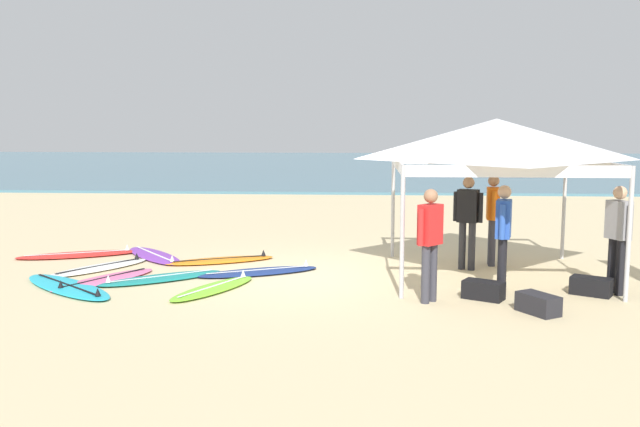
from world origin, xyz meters
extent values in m
plane|color=beige|center=(0.00, 0.00, 0.00)|extent=(80.00, 80.00, 0.00)
cube|color=teal|center=(0.00, 32.07, 0.05)|extent=(80.00, 36.00, 0.10)
cylinder|color=#B7B7BC|center=(1.51, -1.44, 1.02)|extent=(0.07, 0.07, 2.05)
cylinder|color=#B7B7BC|center=(4.87, -1.44, 1.02)|extent=(0.07, 0.07, 2.05)
cylinder|color=#B7B7BC|center=(1.51, 1.92, 1.02)|extent=(0.07, 0.07, 2.05)
cylinder|color=#B7B7BC|center=(4.87, 1.92, 1.02)|extent=(0.07, 0.07, 2.05)
cube|color=white|center=(3.19, -1.44, 1.96)|extent=(3.36, 0.03, 0.18)
cube|color=white|center=(3.19, 1.92, 1.96)|extent=(3.36, 0.03, 0.18)
cube|color=white|center=(1.51, 0.24, 1.96)|extent=(0.03, 3.36, 0.18)
cube|color=white|center=(4.87, 0.24, 1.96)|extent=(0.03, 3.36, 0.18)
pyramid|color=white|center=(3.19, 0.24, 2.40)|extent=(3.48, 3.48, 0.70)
ellipsoid|color=white|center=(-3.93, 0.31, 0.04)|extent=(1.63, 2.01, 0.07)
cube|color=black|center=(-3.93, 0.31, 0.07)|extent=(1.03, 1.47, 0.01)
cone|color=black|center=(-3.45, 1.01, 0.13)|extent=(0.09, 0.09, 0.12)
ellipsoid|color=orange|center=(-1.85, 1.14, 0.04)|extent=(2.18, 1.39, 0.07)
cube|color=black|center=(-1.85, 1.14, 0.07)|extent=(1.67, 0.77, 0.01)
cone|color=black|center=(-1.05, 1.49, 0.13)|extent=(0.09, 0.09, 0.12)
ellipsoid|color=#23B2CC|center=(-3.88, -1.17, 0.04)|extent=(2.34, 2.16, 0.07)
cube|color=black|center=(-3.88, -1.17, 0.07)|extent=(1.64, 1.43, 0.01)
cone|color=black|center=(-3.10, -1.85, 0.13)|extent=(0.09, 0.09, 0.12)
ellipsoid|color=red|center=(-4.85, 1.54, 0.04)|extent=(2.42, 1.50, 0.07)
cube|color=white|center=(-4.85, 1.54, 0.07)|extent=(1.87, 0.81, 0.01)
cone|color=white|center=(-3.96, 1.91, 0.13)|extent=(0.09, 0.09, 0.12)
ellipsoid|color=#7AD12D|center=(-1.48, -1.14, 0.04)|extent=(1.36, 2.00, 0.07)
cube|color=white|center=(-1.48, -1.14, 0.07)|extent=(0.79, 1.51, 0.01)
cone|color=white|center=(-1.12, -0.42, 0.13)|extent=(0.09, 0.09, 0.12)
ellipsoid|color=navy|center=(-0.95, 0.15, 0.04)|extent=(2.26, 1.47, 0.07)
cube|color=white|center=(-0.95, 0.15, 0.07)|extent=(1.73, 0.83, 0.01)
cone|color=white|center=(-0.13, 0.53, 0.13)|extent=(0.09, 0.09, 0.12)
ellipsoid|color=#19847F|center=(-2.54, -0.46, 0.04)|extent=(2.12, 1.75, 0.07)
cube|color=white|center=(-2.54, -0.46, 0.07)|extent=(1.54, 1.12, 0.01)
cone|color=white|center=(-3.27, -0.98, 0.13)|extent=(0.09, 0.09, 0.12)
ellipsoid|color=purple|center=(-3.27, 1.54, 0.04)|extent=(1.88, 2.15, 0.07)
cube|color=white|center=(-3.27, 1.54, 0.07)|extent=(1.22, 1.53, 0.01)
cone|color=white|center=(-2.70, 0.81, 0.13)|extent=(0.09, 0.09, 0.12)
ellipsoid|color=pink|center=(-3.47, -0.64, 0.04)|extent=(1.53, 2.09, 0.07)
cube|color=black|center=(-3.47, -0.64, 0.07)|extent=(0.92, 1.56, 0.01)
cone|color=black|center=(-3.89, -1.38, 0.13)|extent=(0.09, 0.09, 0.12)
cylinder|color=black|center=(4.92, -1.04, 0.44)|extent=(0.13, 0.13, 0.88)
cylinder|color=black|center=(4.85, -0.88, 0.44)|extent=(0.13, 0.13, 0.88)
cube|color=gray|center=(4.88, -0.96, 1.18)|extent=(0.35, 0.42, 0.60)
sphere|color=tan|center=(4.88, -0.96, 1.60)|extent=(0.21, 0.21, 0.21)
cylinder|color=gray|center=(4.98, -1.17, 1.16)|extent=(0.09, 0.09, 0.54)
cylinder|color=gray|center=(4.79, -0.75, 1.16)|extent=(0.09, 0.09, 0.54)
cylinder|color=#383842|center=(3.36, 1.26, 0.44)|extent=(0.13, 0.13, 0.88)
cylinder|color=#383842|center=(3.34, 1.08, 0.44)|extent=(0.13, 0.13, 0.88)
cube|color=orange|center=(3.35, 1.17, 1.18)|extent=(0.26, 0.38, 0.60)
sphere|color=#9E7051|center=(3.35, 1.17, 1.60)|extent=(0.21, 0.21, 0.21)
cylinder|color=orange|center=(3.37, 1.40, 1.16)|extent=(0.09, 0.09, 0.54)
cylinder|color=orange|center=(3.32, 0.95, 1.16)|extent=(0.09, 0.09, 0.54)
cylinder|color=#2D2D33|center=(2.74, 0.78, 0.44)|extent=(0.13, 0.13, 0.88)
cylinder|color=#2D2D33|center=(2.90, 0.70, 0.44)|extent=(0.13, 0.13, 0.88)
cube|color=black|center=(2.82, 0.74, 1.18)|extent=(0.42, 0.35, 0.60)
sphere|color=#9E7051|center=(2.82, 0.74, 1.60)|extent=(0.21, 0.21, 0.21)
cylinder|color=black|center=(2.61, 0.84, 1.16)|extent=(0.09, 0.09, 0.54)
cylinder|color=black|center=(3.03, 0.64, 1.16)|extent=(0.09, 0.09, 0.54)
cylinder|color=black|center=(3.09, -1.05, 0.44)|extent=(0.13, 0.13, 0.88)
cylinder|color=black|center=(3.14, -0.88, 0.44)|extent=(0.13, 0.13, 0.88)
cube|color=#2851B2|center=(3.12, -0.96, 1.18)|extent=(0.31, 0.41, 0.60)
sphere|color=tan|center=(3.12, -0.96, 1.60)|extent=(0.21, 0.21, 0.21)
cylinder|color=#2851B2|center=(3.06, -1.19, 1.16)|extent=(0.09, 0.09, 0.54)
cylinder|color=#2851B2|center=(3.18, -0.74, 1.16)|extent=(0.09, 0.09, 0.54)
cylinder|color=#383842|center=(1.85, -1.72, 0.44)|extent=(0.13, 0.13, 0.88)
cylinder|color=#383842|center=(1.97, -1.58, 0.44)|extent=(0.13, 0.13, 0.88)
cube|color=red|center=(1.91, -1.65, 1.18)|extent=(0.40, 0.42, 0.60)
sphere|color=#9E7051|center=(1.91, -1.65, 1.60)|extent=(0.21, 0.21, 0.21)
cylinder|color=red|center=(1.76, -1.82, 1.16)|extent=(0.09, 0.09, 0.54)
cylinder|color=red|center=(2.06, -1.48, 1.16)|extent=(0.09, 0.09, 0.54)
cube|color=black|center=(4.49, -1.05, 0.14)|extent=(0.68, 0.58, 0.28)
cube|color=black|center=(2.76, -1.42, 0.14)|extent=(0.68, 0.57, 0.28)
cube|color=#232328|center=(3.39, -2.19, 0.14)|extent=(0.59, 0.68, 0.28)
camera|label=1|loc=(0.91, -11.81, 2.66)|focal=38.61mm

